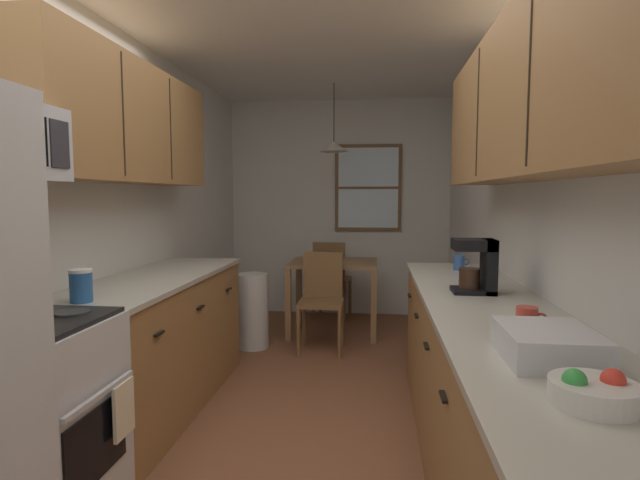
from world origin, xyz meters
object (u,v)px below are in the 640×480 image
table_serving_bowl (333,260)px  dining_chair_far (331,276)px  dish_rack (548,344)px  mug_spare (459,262)px  mug_by_coffeemaker (527,320)px  dining_chair_near (322,296)px  dining_table (334,274)px  stove_range (23,428)px  coffee_maker (479,265)px  fruit_bowl (594,391)px  trash_bin (253,311)px  storage_canister (81,286)px

table_serving_bowl → dining_chair_far: bearing=97.0°
dish_rack → table_serving_bowl: dish_rack is taller
mug_spare → mug_by_coffeemaker: bearing=-90.4°
dining_chair_near → dining_table: bearing=84.0°
dining_table → dining_chair_near: size_ratio=0.99×
dining_chair_near → table_serving_bowl: dining_chair_near is taller
mug_spare → table_serving_bowl: (-1.02, 1.43, -0.18)m
stove_range → dining_chair_far: bearing=76.4°
dining_chair_far → table_serving_bowl: size_ratio=5.27×
coffee_maker → fruit_bowl: (-0.01, -1.46, -0.12)m
stove_range → trash_bin: 2.68m
dining_chair_far → trash_bin: 1.34m
storage_canister → fruit_bowl: bearing=-26.7°
mug_by_coffeemaker → dish_rack: mug_by_coffeemaker is taller
mug_spare → dish_rack: bearing=-91.1°
dining_chair_near → trash_bin: dining_chair_near is taller
trash_bin → fruit_bowl: bearing=-62.3°
dining_chair_far → dish_rack: dish_rack is taller
dining_chair_far → trash_bin: size_ratio=1.29×
dining_chair_near → mug_by_coffeemaker: (1.07, -2.57, 0.45)m
dining_table → dining_chair_far: (-0.08, 0.57, -0.12)m
trash_bin → mug_by_coffeemaker: 3.13m
stove_range → fruit_bowl: stove_range is taller
stove_range → mug_spare: size_ratio=9.82×
dining_chair_far → mug_by_coffeemaker: (1.09, -3.72, 0.45)m
dining_chair_far → fruit_bowl: size_ratio=4.19×
coffee_maker → dish_rack: coffee_maker is taller
coffee_maker → mug_by_coffeemaker: size_ratio=2.49×
dining_table → mug_by_coffeemaker: (1.01, -3.15, 0.33)m
stove_range → dish_rack: bearing=-5.6°
dining_chair_far → stove_range: bearing=-103.6°
storage_canister → coffee_maker: size_ratio=0.56×
fruit_bowl → dish_rack: size_ratio=0.63×
mug_by_coffeemaker → table_serving_bowl: size_ratio=0.69×
storage_canister → coffee_maker: coffee_maker is taller
coffee_maker → dining_table: bearing=112.7°
dining_chair_far → mug_by_coffeemaker: size_ratio=7.68×
dining_chair_far → mug_spare: size_ratio=8.03×
dining_chair_near → storage_canister: (-0.95, -2.24, 0.48)m
dining_chair_far → dish_rack: (1.06, -4.03, 0.45)m
coffee_maker → dish_rack: size_ratio=0.86×
dining_table → trash_bin: 0.96m
mug_by_coffeemaker → dining_table: bearing=107.7°
dining_chair_near → mug_by_coffeemaker: 2.82m
dining_chair_near → dining_chair_far: bearing=91.0°
dining_chair_far → fruit_bowl: 4.53m
dining_chair_near → coffee_maker: (1.04, -1.78, 0.55)m
dining_chair_near → dish_rack: (1.04, -2.88, 0.45)m
dining_chair_far → coffee_maker: 3.16m
storage_canister → dish_rack: size_ratio=0.48×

